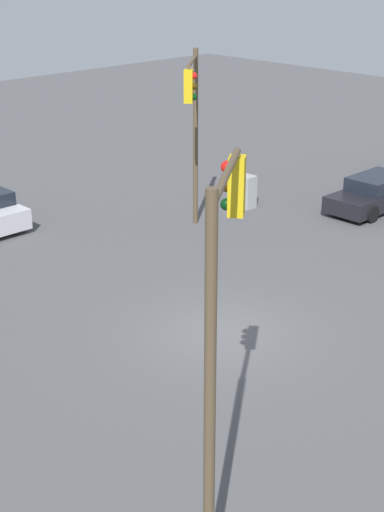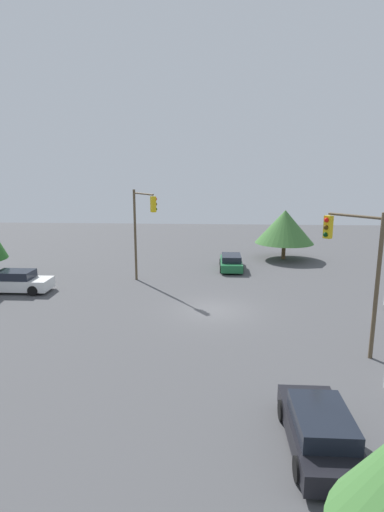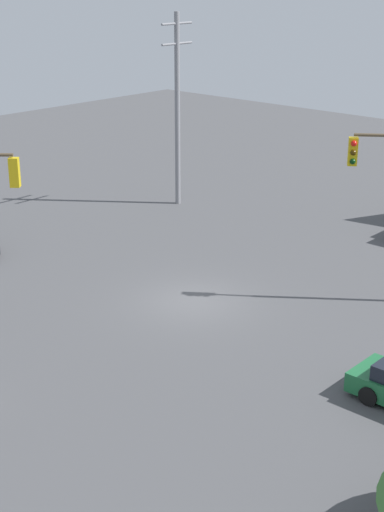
% 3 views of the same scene
% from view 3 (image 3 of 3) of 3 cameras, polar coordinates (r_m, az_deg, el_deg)
% --- Properties ---
extents(ground_plane, '(80.00, 80.00, 0.00)m').
position_cam_3_polar(ground_plane, '(30.67, 0.11, -3.32)').
color(ground_plane, '#4C4C4F').
extents(utility_pole_tall, '(2.20, 0.28, 10.16)m').
position_cam_3_polar(utility_pole_tall, '(42.23, -1.07, 10.87)').
color(utility_pole_tall, gray).
rests_on(utility_pole_tall, ground_plane).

